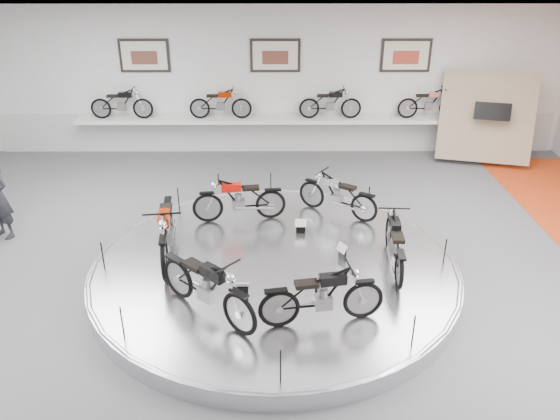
{
  "coord_description": "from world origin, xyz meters",
  "views": [
    {
      "loc": [
        0.05,
        -7.96,
        5.29
      ],
      "look_at": [
        0.1,
        0.6,
        1.17
      ],
      "focal_mm": 35.0,
      "sensor_mm": 36.0,
      "label": 1
    }
  ],
  "objects_px": {
    "bike_c": "(166,229)",
    "bike_f": "(395,242)",
    "shelf": "(275,120)",
    "bike_e": "(322,295)",
    "bike_b": "(239,199)",
    "display_platform": "(275,269)",
    "bike_d": "(207,286)",
    "bike_a": "(337,194)"
  },
  "relations": [
    {
      "from": "bike_c",
      "to": "bike_f",
      "type": "distance_m",
      "value": 3.97
    },
    {
      "from": "shelf",
      "to": "bike_e",
      "type": "distance_m",
      "value": 8.14
    },
    {
      "from": "bike_b",
      "to": "bike_c",
      "type": "relative_size",
      "value": 0.86
    },
    {
      "from": "display_platform",
      "to": "bike_d",
      "type": "distance_m",
      "value": 1.92
    },
    {
      "from": "shelf",
      "to": "bike_e",
      "type": "relative_size",
      "value": 6.94
    },
    {
      "from": "bike_c",
      "to": "bike_e",
      "type": "distance_m",
      "value": 3.23
    },
    {
      "from": "bike_f",
      "to": "display_platform",
      "type": "bearing_deg",
      "value": 89.2
    },
    {
      "from": "bike_e",
      "to": "bike_f",
      "type": "height_order",
      "value": "bike_f"
    },
    {
      "from": "bike_b",
      "to": "bike_c",
      "type": "xyz_separation_m",
      "value": [
        -1.19,
        -1.44,
        0.08
      ]
    },
    {
      "from": "bike_a",
      "to": "bike_c",
      "type": "height_order",
      "value": "bike_c"
    },
    {
      "from": "bike_b",
      "to": "bike_c",
      "type": "height_order",
      "value": "bike_c"
    },
    {
      "from": "bike_a",
      "to": "bike_b",
      "type": "distance_m",
      "value": 2.01
    },
    {
      "from": "bike_d",
      "to": "bike_e",
      "type": "distance_m",
      "value": 1.7
    },
    {
      "from": "display_platform",
      "to": "bike_c",
      "type": "distance_m",
      "value": 2.04
    },
    {
      "from": "bike_a",
      "to": "bike_d",
      "type": "xyz_separation_m",
      "value": [
        -2.27,
        -3.42,
        0.06
      ]
    },
    {
      "from": "bike_b",
      "to": "bike_d",
      "type": "distance_m",
      "value": 3.18
    },
    {
      "from": "display_platform",
      "to": "bike_a",
      "type": "xyz_separation_m",
      "value": [
        1.28,
        1.91,
        0.6
      ]
    },
    {
      "from": "bike_b",
      "to": "shelf",
      "type": "bearing_deg",
      "value": -105.89
    },
    {
      "from": "bike_c",
      "to": "bike_e",
      "type": "bearing_deg",
      "value": 46.37
    },
    {
      "from": "bike_a",
      "to": "bike_c",
      "type": "relative_size",
      "value": 0.83
    },
    {
      "from": "bike_b",
      "to": "bike_e",
      "type": "bearing_deg",
      "value": 105.34
    },
    {
      "from": "bike_c",
      "to": "bike_d",
      "type": "bearing_deg",
      "value": 20.77
    },
    {
      "from": "bike_c",
      "to": "bike_f",
      "type": "xyz_separation_m",
      "value": [
        3.95,
        -0.37,
        -0.07
      ]
    },
    {
      "from": "shelf",
      "to": "bike_d",
      "type": "relative_size",
      "value": 6.37
    },
    {
      "from": "bike_a",
      "to": "bike_b",
      "type": "xyz_separation_m",
      "value": [
        -1.99,
        -0.25,
        0.02
      ]
    },
    {
      "from": "bike_b",
      "to": "bike_e",
      "type": "height_order",
      "value": "bike_b"
    },
    {
      "from": "bike_a",
      "to": "bike_c",
      "type": "bearing_deg",
      "value": 61.98
    },
    {
      "from": "display_platform",
      "to": "bike_b",
      "type": "bearing_deg",
      "value": 113.34
    },
    {
      "from": "display_platform",
      "to": "bike_b",
      "type": "height_order",
      "value": "bike_b"
    },
    {
      "from": "shelf",
      "to": "bike_f",
      "type": "bearing_deg",
      "value": -72.66
    },
    {
      "from": "bike_e",
      "to": "bike_f",
      "type": "distance_m",
      "value": 2.06
    },
    {
      "from": "display_platform",
      "to": "bike_c",
      "type": "xyz_separation_m",
      "value": [
        -1.9,
        0.21,
        0.69
      ]
    },
    {
      "from": "shelf",
      "to": "bike_e",
      "type": "xyz_separation_m",
      "value": [
        0.69,
        -8.11,
        -0.23
      ]
    },
    {
      "from": "bike_d",
      "to": "bike_e",
      "type": "relative_size",
      "value": 1.09
    },
    {
      "from": "bike_c",
      "to": "bike_f",
      "type": "bearing_deg",
      "value": 77.56
    },
    {
      "from": "display_platform",
      "to": "bike_b",
      "type": "distance_m",
      "value": 1.9
    },
    {
      "from": "shelf",
      "to": "bike_b",
      "type": "bearing_deg",
      "value": -98.55
    },
    {
      "from": "bike_a",
      "to": "shelf",
      "type": "bearing_deg",
      "value": -40.21
    },
    {
      "from": "shelf",
      "to": "bike_d",
      "type": "xyz_separation_m",
      "value": [
        -0.99,
        -7.91,
        -0.19
      ]
    },
    {
      "from": "display_platform",
      "to": "bike_f",
      "type": "xyz_separation_m",
      "value": [
        2.05,
        -0.16,
        0.62
      ]
    },
    {
      "from": "display_platform",
      "to": "bike_d",
      "type": "height_order",
      "value": "bike_d"
    },
    {
      "from": "display_platform",
      "to": "bike_c",
      "type": "relative_size",
      "value": 3.46
    }
  ]
}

